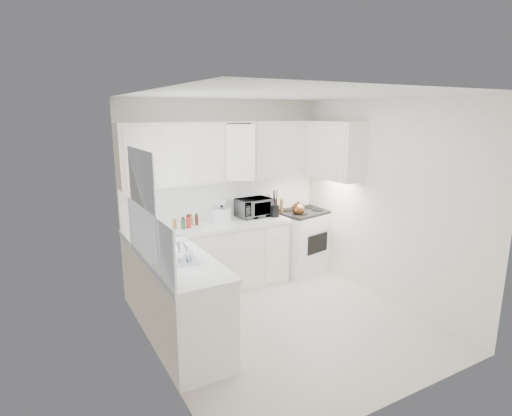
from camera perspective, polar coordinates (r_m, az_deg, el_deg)
floor at (r=5.04m, az=4.06°, el=-15.59°), size 3.20×3.20×0.00m
ceiling at (r=4.43m, az=4.61°, el=15.41°), size 3.20×3.20×0.00m
wall_back at (r=5.93m, az=-4.28°, el=2.17°), size 3.00×0.00×3.00m
wall_front at (r=3.41m, az=19.47°, el=-6.76°), size 3.00×0.00×3.00m
wall_left at (r=3.96m, az=-14.09°, el=-3.67°), size 0.00×3.20×3.20m
wall_right at (r=5.52m, az=17.39°, el=0.80°), size 0.00×3.20×3.20m
window_blinds at (r=4.24m, az=-15.30°, el=0.82°), size 0.06×0.96×1.06m
lower_cabinets_back at (r=5.74m, az=-6.39°, el=-7.06°), size 2.22×0.60×0.90m
lower_cabinets_left at (r=4.53m, az=-10.44°, el=-12.89°), size 0.60×1.60×0.90m
countertop_back at (r=5.59m, az=-6.48°, el=-2.51°), size 2.24×0.64×0.05m
countertop_left at (r=4.35m, az=-10.57°, el=-7.22°), size 0.64×1.62×0.05m
backsplash_back at (r=5.94m, az=-4.22°, el=1.45°), size 2.98×0.02×0.55m
backsplash_left at (r=4.17m, az=-14.65°, el=-3.94°), size 0.02×1.60×0.55m
upper_cabinets_back at (r=5.75m, az=-3.61°, el=3.86°), size 3.00×0.33×0.80m
upper_cabinets_right at (r=5.96m, az=10.70°, el=3.99°), size 0.33×0.90×0.80m
sink at (r=4.62m, az=-12.07°, el=-4.18°), size 0.42×0.38×0.30m
stove at (r=6.41m, az=6.27°, el=-3.34°), size 0.92×0.81×1.23m
tea_kettle at (r=6.07m, az=5.86°, el=-0.01°), size 0.28×0.26×0.22m
frying_pan at (r=6.55m, az=6.81°, el=0.15°), size 0.26×0.45×0.04m
microwave at (r=5.92m, az=-0.32°, el=0.34°), size 0.50×0.30×0.33m
rice_cooker at (r=5.62m, az=-4.76°, el=-0.82°), size 0.25×0.25×0.25m
paper_towel at (r=5.88m, az=-4.55°, el=-0.08°), size 0.12×0.12×0.27m
utensil_crock at (r=5.91m, az=2.67°, el=0.68°), size 0.16×0.16×0.40m
dish_rack at (r=4.19m, az=-10.65°, el=-6.20°), size 0.39×0.32×0.20m
spice_left_0 at (r=5.53m, az=-11.42°, el=-1.89°), size 0.06×0.06×0.13m
spice_left_1 at (r=5.47m, az=-10.38°, el=-2.00°), size 0.06×0.06×0.13m
spice_left_2 at (r=5.57m, az=-9.96°, el=-1.70°), size 0.06×0.06×0.13m
spice_left_3 at (r=5.52m, az=-8.91°, el=-1.81°), size 0.06×0.06×0.13m
spice_left_4 at (r=5.62m, az=-8.52°, el=-1.52°), size 0.06×0.06×0.13m
sauce_right_0 at (r=6.13m, az=1.23°, el=0.12°), size 0.06×0.06×0.19m
sauce_right_1 at (r=6.11m, az=1.97°, el=0.07°), size 0.06×0.06×0.19m
sauce_right_2 at (r=6.18m, az=2.11°, el=0.23°), size 0.06×0.06×0.19m
sauce_right_3 at (r=6.16m, az=2.84°, el=0.18°), size 0.06×0.06×0.19m
sauce_right_4 at (r=6.24m, az=2.97°, el=0.34°), size 0.06×0.06×0.19m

